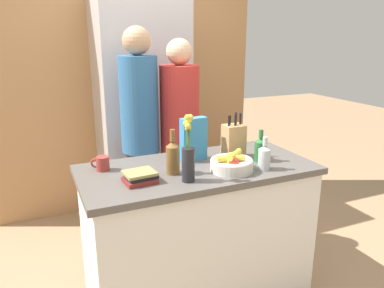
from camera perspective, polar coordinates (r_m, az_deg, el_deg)
The scene contains 14 objects.
kitchen_island at distance 2.48m, azimuth 0.82°, elevation -13.64°, with size 1.43×0.68×0.94m.
back_wall_wood at distance 3.78m, azimuth -9.97°, elevation 9.81°, with size 2.63×0.12×2.60m.
refrigerator at distance 3.49m, azimuth -7.65°, elevation 4.59°, with size 0.77×0.62×2.02m.
fruit_bowl at distance 2.22m, azimuth 6.10°, elevation -2.87°, with size 0.25×0.25×0.11m.
knife_block at distance 2.44m, azimuth 6.35°, elevation 0.48°, with size 0.13×0.11×0.29m.
flower_vase at distance 2.02m, azimuth -0.57°, elevation -2.00°, with size 0.07×0.07×0.37m.
cereal_box at distance 2.36m, azimuth 0.24°, elevation 0.74°, with size 0.18×0.08×0.28m.
coffee_mug at distance 2.27m, azimuth -13.51°, elevation -2.90°, with size 0.11×0.08×0.08m.
book_stack at distance 2.06m, azimuth -7.90°, elevation -5.01°, with size 0.19×0.16×0.06m.
bottle_oil at distance 2.40m, azimuth 10.37°, elevation -0.74°, with size 0.07×0.07×0.21m.
bottle_vinegar at distance 2.25m, azimuth 10.96°, elevation -1.92°, with size 0.07×0.07×0.20m.
bottle_wine at distance 2.14m, azimuth -2.94°, elevation -1.91°, with size 0.08×0.08×0.26m.
person_at_sink at distance 2.86m, azimuth -7.90°, elevation 2.20°, with size 0.29×0.29×1.78m.
person_in_blue at distance 2.94m, azimuth -1.85°, elevation 1.51°, with size 0.30×0.30×1.69m.
Camera 1 is at (-0.90, -1.96, 1.71)m, focal length 35.00 mm.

